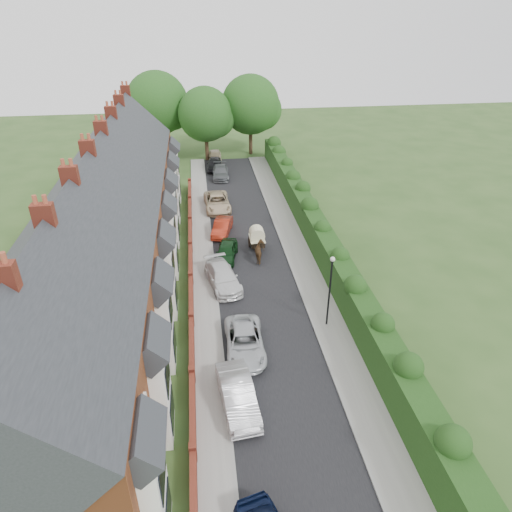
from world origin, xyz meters
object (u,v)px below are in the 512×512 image
Objects in this scene: lamppost at (330,283)px; car_red at (222,227)px; car_green at (226,252)px; horse_cart at (257,237)px; car_white at (223,277)px; car_grey at (220,172)px; car_beige at (217,202)px; car_silver_a at (238,395)px; horse at (260,252)px; car_black at (214,164)px; car_silver_b at (245,342)px.

lamppost reaches higher than car_red.
horse_cart is (2.69, 1.33, 0.52)m from car_green.
car_red is 4.33m from horse_cart.
lamppost is at bearing -53.06° from car_white.
car_green is at bearing -90.35° from car_grey.
car_beige is at bearing 105.88° from car_red.
car_silver_a is (-6.40, -5.99, -2.53)m from lamppost.
horse reaches higher than car_silver_a.
car_silver_a is 20.20m from car_red.
horse_cart is (2.54, -21.10, 0.47)m from car_black.
horse reaches higher than car_grey.
car_grey is (0.74, 19.45, -0.00)m from car_green.
horse_cart is (-3.15, 10.88, -2.11)m from lamppost.
car_beige is 9.25m from car_grey.
car_green is at bearing -74.92° from car_red.
car_green is 10.25m from car_beige.
horse is (2.69, -0.69, 0.12)m from car_green.
car_red is at bearing 82.17° from car_silver_a.
lamppost is 1.12× the size of car_grey.
car_silver_b is at bearing -91.24° from car_beige.
car_black is at bearing 82.57° from car_silver_a.
car_silver_a is 37.99m from car_black.
car_silver_a is 17.19m from horse_cart.
lamppost is 2.75× the size of horse.
car_silver_a is 1.02× the size of car_grey.
car_beige reaches higher than car_white.
horse_cart reaches higher than car_red.
car_grey is at bearing 99.97° from lamppost.
car_silver_a is at bearing -93.27° from car_beige.
horse_cart is (0.00, 2.03, 0.39)m from horse.
car_silver_a is 25.79m from car_beige.
car_white is 2.62× the size of horse.
car_white is at bearing -121.77° from horse_cart.
car_silver_a is 2.50× the size of horse.
horse is (1.95, -20.14, 0.12)m from car_grey.
car_silver_b reaches higher than car_red.
car_beige is at bearing 92.43° from car_silver_b.
car_beige is at bearing -93.81° from car_grey.
car_white is 3.96m from car_green.
lamppost reaches higher than horse_cart.
car_beige is at bearing 103.48° from car_green.
car_black is 23.27m from horse.
car_silver_a reaches higher than car_beige.
horse is at bearing 33.06° from car_white.
lamppost is 1.31× the size of car_red.
horse_cart is at bearing -35.93° from car_red.
car_beige is (0.39, 25.79, -0.03)m from car_silver_a.
car_red is 14.82m from car_grey.
lamppost reaches higher than car_white.
car_green is at bearing 121.45° from lamppost.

